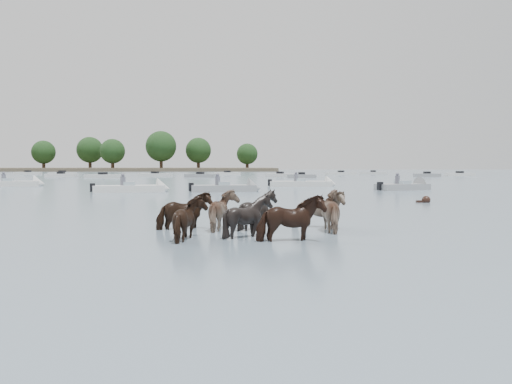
{
  "coord_description": "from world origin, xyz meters",
  "views": [
    {
      "loc": [
        -1.73,
        -13.45,
        1.91
      ],
      "look_at": [
        -1.19,
        2.09,
        1.1
      ],
      "focal_mm": 36.34,
      "sensor_mm": 36.0,
      "label": 1
    }
  ],
  "objects": [
    {
      "name": "motorboat_f",
      "position": [
        -21.49,
        33.69,
        0.23
      ],
      "size": [
        5.85,
        2.95,
        1.92
      ],
      "rotation": [
        0.0,
        0.0,
        0.25
      ],
      "color": "silver",
      "rests_on": "ground"
    },
    {
      "name": "distant_flotilla",
      "position": [
        -0.21,
        75.09,
        0.26
      ],
      "size": [
        105.21,
        29.77,
        0.93
      ],
      "color": "silver",
      "rests_on": "ground"
    },
    {
      "name": "motorboat_a",
      "position": [
        -8.7,
        23.52,
        0.23
      ],
      "size": [
        5.56,
        2.95,
        1.92
      ],
      "rotation": [
        0.0,
        0.0,
        0.27
      ],
      "color": "silver",
      "rests_on": "ground"
    },
    {
      "name": "swimming_pony",
      "position": [
        7.82,
        12.56,
        0.1
      ],
      "size": [
        0.72,
        0.44,
        0.44
      ],
      "color": "black",
      "rests_on": "ground"
    },
    {
      "name": "motorboat_d",
      "position": [
        11.5,
        25.87,
        0.23
      ],
      "size": [
        4.87,
        3.16,
        1.92
      ],
      "rotation": [
        0.0,
        0.0,
        0.37
      ],
      "color": "gray",
      "rests_on": "ground"
    },
    {
      "name": "ground",
      "position": [
        0.0,
        0.0,
        0.0
      ],
      "size": [
        400.0,
        400.0,
        0.0
      ],
      "primitive_type": "plane",
      "color": "#4B5E6C",
      "rests_on": "ground"
    },
    {
      "name": "motorboat_c",
      "position": [
        4.62,
        32.27,
        0.22
      ],
      "size": [
        6.09,
        1.69,
        1.92
      ],
      "rotation": [
        0.0,
        0.0,
        -0.02
      ],
      "color": "silver",
      "rests_on": "ground"
    },
    {
      "name": "motorboat_b",
      "position": [
        -2.05,
        23.83,
        0.23
      ],
      "size": [
        5.31,
        2.42,
        1.92
      ],
      "rotation": [
        0.0,
        0.0,
        0.17
      ],
      "color": "gray",
      "rests_on": "ground"
    },
    {
      "name": "pony_herd",
      "position": [
        -1.13,
        1.1,
        0.46
      ],
      "size": [
        6.24,
        3.94,
        1.44
      ],
      "color": "black",
      "rests_on": "ground"
    },
    {
      "name": "shoreline",
      "position": [
        -70.0,
        150.0,
        0.5
      ],
      "size": [
        160.0,
        30.0,
        1.0
      ],
      "primitive_type": "cube",
      "color": "#4C4233",
      "rests_on": "ground"
    },
    {
      "name": "treeline",
      "position": [
        -70.53,
        150.56,
        6.48
      ],
      "size": [
        152.23,
        22.16,
        12.29
      ],
      "color": "#382619",
      "rests_on": "ground"
    }
  ]
}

